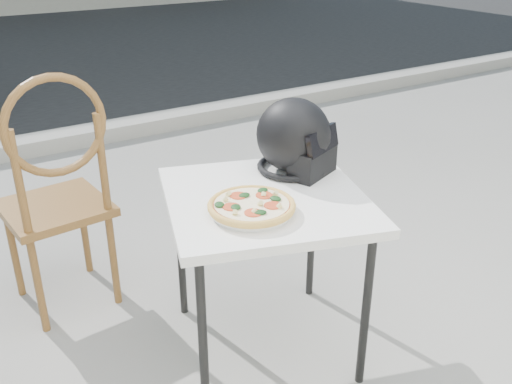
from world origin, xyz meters
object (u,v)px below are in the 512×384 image
helmet (295,140)px  cafe_chair_main (57,185)px  plate (252,211)px  cafe_table_main (266,210)px  pizza (252,205)px

helmet → cafe_chair_main: cafe_chair_main is taller
plate → cafe_chair_main: 0.93m
cafe_table_main → pizza: bearing=-142.3°
cafe_table_main → pizza: (-0.12, -0.09, 0.09)m
pizza → cafe_chair_main: bearing=121.3°
plate → pizza: 0.02m
cafe_chair_main → helmet: bearing=141.4°
plate → pizza: size_ratio=0.88×
plate → pizza: bearing=85.4°
cafe_table_main → cafe_chair_main: bearing=130.9°
pizza → cafe_chair_main: (-0.48, 0.79, -0.11)m
cafe_table_main → plate: (-0.12, -0.09, 0.07)m
pizza → plate: bearing=-94.6°
plate → cafe_chair_main: (-0.48, 0.79, -0.08)m
cafe_table_main → helmet: helmet is taller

